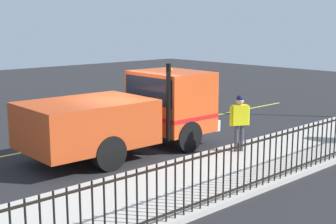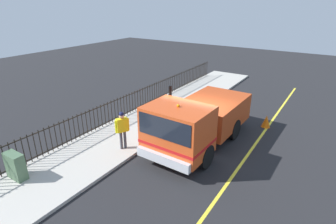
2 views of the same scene
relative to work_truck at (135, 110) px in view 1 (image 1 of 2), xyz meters
The scene contains 6 objects.
ground_plane 1.38m from the work_truck, 78.47° to the right, with size 55.55×55.55×0.00m, color #232326.
sidewalk_slab 3.57m from the work_truck, ahead, with size 3.14×25.25×0.12m, color #B7B2A8.
lane_marking 2.60m from the work_truck, 168.28° to the right, with size 0.12×22.73×0.01m, color yellow.
work_truck is the anchor object (origin of this frame).
worker_standing 3.15m from the work_truck, 39.20° to the left, with size 0.42×0.56×1.69m.
iron_fence 4.82m from the work_truck, ahead, with size 0.04×21.50×1.21m.
Camera 1 is at (11.06, -8.47, 3.90)m, focal length 50.99 mm.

